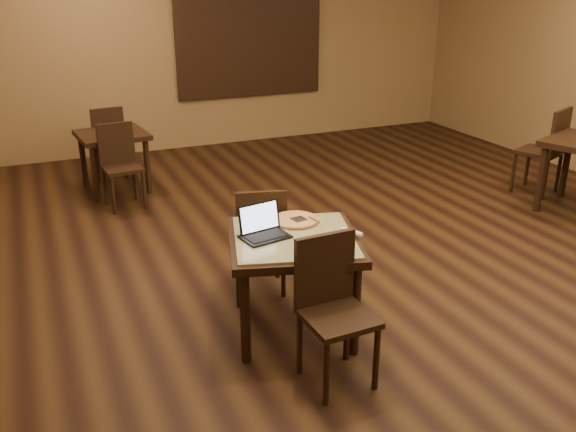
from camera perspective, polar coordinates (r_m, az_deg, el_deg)
name	(u,v)px	position (r m, az deg, el deg)	size (l,w,h in m)	color
ground	(391,274)	(5.58, 9.61, -5.33)	(10.00, 10.00, 0.00)	black
wall_back	(218,47)	(9.61, -6.58, 15.47)	(8.00, 0.02, 3.00)	olive
mural	(250,42)	(9.72, -3.59, 15.93)	(2.34, 0.05, 1.64)	#285796
tiled_table	(294,249)	(4.40, 0.54, -3.12)	(1.14, 1.14, 0.76)	black
chair_main_near	(332,301)	(3.95, 4.13, -7.94)	(0.44, 0.44, 0.98)	black
chair_main_far	(261,235)	(4.97, -2.59, -1.78)	(0.50, 0.50, 0.94)	black
laptop	(262,228)	(4.35, -2.41, -1.11)	(0.36, 0.31, 0.22)	black
plate	(333,239)	(4.29, 4.20, -2.21)	(0.23, 0.23, 0.01)	white
pizza_slice	(333,238)	(4.29, 4.21, -2.02)	(0.17, 0.17, 0.02)	beige
pizza_pan	(295,221)	(4.60, 0.70, -0.52)	(0.36, 0.36, 0.01)	silver
pizza_whole	(295,220)	(4.60, 0.70, -0.35)	(0.35, 0.35, 0.02)	beige
spatula	(299,219)	(4.58, 1.03, -0.30)	(0.10, 0.25, 0.01)	silver
napkin_roll	(352,232)	(4.40, 6.05, -1.50)	(0.11, 0.16, 0.04)	white
other_table_a_chair_far	(548,146)	(7.96, 23.14, 6.01)	(0.60, 0.60, 1.06)	black
other_table_b	(113,143)	(7.75, -16.09, 6.62)	(0.86, 0.86, 0.73)	black
other_table_b_chair_near	(120,160)	(7.24, -15.46, 5.05)	(0.45, 0.45, 0.95)	black
other_table_b_chair_far	(107,138)	(8.30, -16.54, 7.00)	(0.45, 0.45, 0.95)	black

